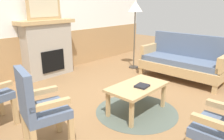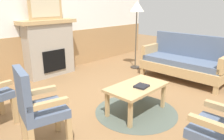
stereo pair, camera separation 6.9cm
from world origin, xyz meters
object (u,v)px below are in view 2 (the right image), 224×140
object	(u,v)px
couch	(184,62)
floor_lamp_by_couch	(137,11)
coffee_table	(137,89)
armchair_by_window_left	(37,105)
fireplace	(49,48)
framed_picture	(46,7)
book_on_table	(142,86)

from	to	relation	value
couch	floor_lamp_by_couch	distance (m)	1.68
coffee_table	armchair_by_window_left	bearing A→B (deg)	168.72
fireplace	framed_picture	bearing A→B (deg)	90.00
fireplace	book_on_table	distance (m)	2.67
couch	floor_lamp_by_couch	xyz separation A→B (m)	(-0.03, 1.31, 1.05)
framed_picture	couch	distance (m)	3.25
armchair_by_window_left	coffee_table	bearing A→B (deg)	-11.28
fireplace	floor_lamp_by_couch	size ratio (longest dim) A/B	0.77
couch	floor_lamp_by_couch	world-z (taller)	floor_lamp_by_couch
coffee_table	floor_lamp_by_couch	bearing A→B (deg)	38.37
framed_picture	armchair_by_window_left	xyz separation A→B (m)	(-1.52, -2.28, -1.02)
couch	armchair_by_window_left	world-z (taller)	same
fireplace	armchair_by_window_left	xyz separation A→B (m)	(-1.52, -2.28, -0.11)
fireplace	framed_picture	xyz separation A→B (m)	(0.00, 0.00, 0.91)
framed_picture	couch	bearing A→B (deg)	-52.05
framed_picture	floor_lamp_by_couch	world-z (taller)	framed_picture
fireplace	armchair_by_window_left	size ratio (longest dim) A/B	1.33
book_on_table	couch	bearing A→B (deg)	8.02
framed_picture	coffee_table	distance (m)	2.83
book_on_table	floor_lamp_by_couch	size ratio (longest dim) A/B	0.12
fireplace	coffee_table	world-z (taller)	fireplace
fireplace	book_on_table	world-z (taller)	fireplace
floor_lamp_by_couch	framed_picture	bearing A→B (deg)	149.53
framed_picture	couch	world-z (taller)	framed_picture
fireplace	coffee_table	size ratio (longest dim) A/B	1.35
framed_picture	book_on_table	world-z (taller)	framed_picture
book_on_table	armchair_by_window_left	world-z (taller)	armchair_by_window_left
couch	coffee_table	xyz separation A→B (m)	(-1.92, -0.18, -0.01)
framed_picture	coffee_table	xyz separation A→B (m)	(-0.06, -2.58, -1.17)
floor_lamp_by_couch	fireplace	bearing A→B (deg)	149.54
floor_lamp_by_couch	book_on_table	bearing A→B (deg)	-140.09
couch	book_on_table	world-z (taller)	couch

